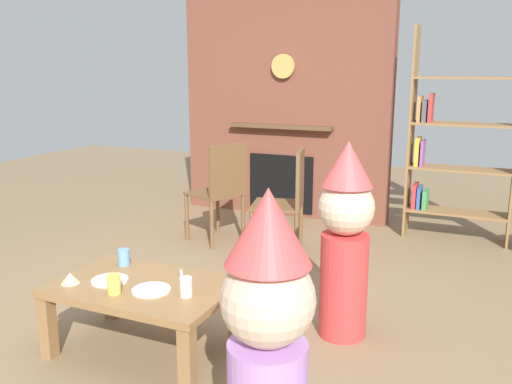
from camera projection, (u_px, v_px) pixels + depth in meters
name	position (u px, v px, depth m)	size (l,w,h in m)	color
ground_plane	(208.00, 321.00, 3.36)	(12.00, 12.00, 0.00)	#846B4C
brick_fireplace_feature	(285.00, 102.00, 5.61)	(2.20, 0.28, 2.40)	brown
bookshelf	(453.00, 144.00, 4.84)	(0.90, 0.28, 1.90)	olive
coffee_table	(143.00, 295.00, 2.95)	(0.96, 0.62, 0.39)	olive
paper_cup_near_left	(186.00, 287.00, 2.77)	(0.06, 0.06, 0.10)	silver
paper_cup_near_right	(124.00, 257.00, 3.21)	(0.07, 0.07, 0.10)	#669EE0
paper_cup_center	(114.00, 284.00, 2.80)	(0.07, 0.07, 0.10)	#F2CC4C
paper_plate_front	(151.00, 290.00, 2.84)	(0.20, 0.20, 0.01)	white
paper_plate_rear	(110.00, 280.00, 2.97)	(0.20, 0.20, 0.01)	white
birthday_cake_slice	(70.00, 278.00, 2.94)	(0.10, 0.10, 0.06)	#EAC68C
table_fork	(182.00, 275.00, 3.06)	(0.15, 0.02, 0.01)	silver
child_with_cone_hat	(268.00, 346.00, 1.84)	(0.32, 0.32, 1.16)	#B27FCC
child_in_pink	(345.00, 236.00, 3.07)	(0.32, 0.32, 1.15)	#D13838
dining_chair_left	(221.00, 187.00, 4.77)	(0.52, 0.52, 0.90)	brown
dining_chair_middle	(288.00, 197.00, 4.40)	(0.48, 0.48, 0.90)	brown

